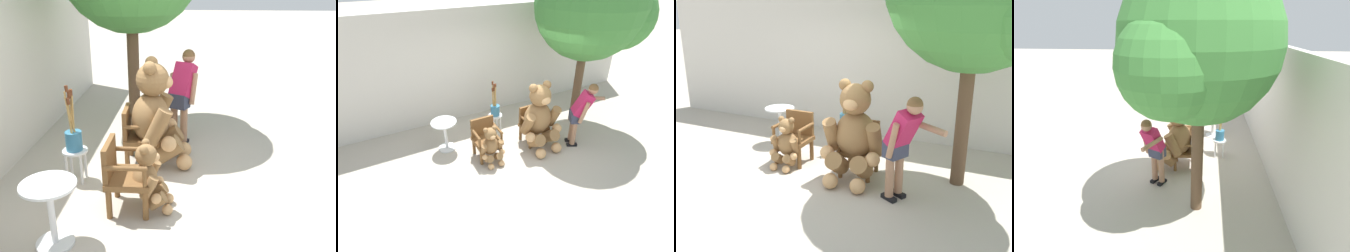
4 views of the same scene
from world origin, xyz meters
TOP-DOWN VIEW (x-y plane):
  - ground_plane at (0.00, 0.00)m, footprint 60.00×60.00m
  - back_wall at (0.00, 2.40)m, footprint 10.00×0.16m
  - wooden_chair_left at (-0.60, 0.48)m, footprint 0.56×0.52m
  - wooden_chair_right at (0.60, 0.48)m, footprint 0.58×0.54m
  - teddy_bear_large at (0.61, 0.22)m, footprint 0.94×0.90m
  - teddy_bear_small at (-0.60, 0.19)m, footprint 0.52×0.49m
  - person_visitor at (1.45, -0.14)m, footprint 0.86×0.49m
  - white_stool at (-0.00, 1.26)m, footprint 0.34×0.34m
  - brush_bucket at (-0.01, 1.26)m, footprint 0.22×0.22m
  - round_side_table at (-1.32, 1.10)m, footprint 0.56×0.56m
  - patio_tree at (2.20, 0.70)m, footprint 2.55×2.43m

SIDE VIEW (x-z plane):
  - ground_plane at x=0.00m, z-range 0.00..0.00m
  - white_stool at x=0.00m, z-range 0.13..0.59m
  - teddy_bear_small at x=-0.60m, z-range -0.01..0.86m
  - round_side_table at x=-1.32m, z-range 0.09..0.81m
  - wooden_chair_left at x=-0.60m, z-range 0.03..0.89m
  - wooden_chair_right at x=0.60m, z-range 0.03..0.89m
  - brush_bucket at x=-0.01m, z-range 0.22..1.11m
  - teddy_bear_large at x=0.61m, z-range -0.02..1.56m
  - person_visitor at x=1.45m, z-range 0.15..1.67m
  - back_wall at x=0.00m, z-range 0.00..2.80m
  - patio_tree at x=2.20m, z-range 0.80..4.93m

